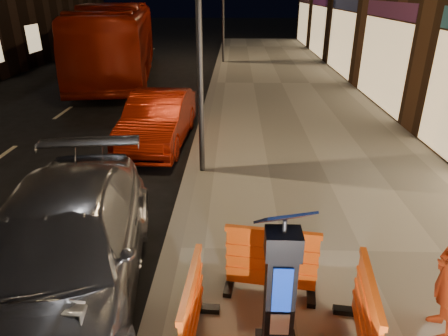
{
  "coord_description": "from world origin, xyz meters",
  "views": [
    {
      "loc": [
        0.99,
        -5.24,
        3.89
      ],
      "look_at": [
        0.8,
        1.0,
        1.1
      ],
      "focal_mm": 32.0,
      "sensor_mm": 36.0,
      "label": 1
    }
  ],
  "objects_px": {
    "barrier_kerbside": "(192,313)",
    "bus_doubledecker": "(121,77)",
    "barrier_bldgside": "(366,317)",
    "car_red": "(160,143)",
    "car_silver": "(69,297)",
    "barrier_back": "(271,261)",
    "parking_kiosk": "(280,287)"
  },
  "relations": [
    {
      "from": "barrier_back",
      "to": "barrier_bldgside",
      "type": "relative_size",
      "value": 1.0
    },
    {
      "from": "parking_kiosk",
      "to": "barrier_back",
      "type": "xyz_separation_m",
      "value": [
        0.0,
        0.95,
        -0.38
      ]
    },
    {
      "from": "barrier_bldgside",
      "to": "car_silver",
      "type": "relative_size",
      "value": 0.24
    },
    {
      "from": "car_red",
      "to": "bus_doubledecker",
      "type": "height_order",
      "value": "bus_doubledecker"
    },
    {
      "from": "bus_doubledecker",
      "to": "car_silver",
      "type": "bearing_deg",
      "value": -86.84
    },
    {
      "from": "barrier_bldgside",
      "to": "car_red",
      "type": "distance_m",
      "value": 7.86
    },
    {
      "from": "barrier_back",
      "to": "barrier_bldgside",
      "type": "height_order",
      "value": "same"
    },
    {
      "from": "car_silver",
      "to": "bus_doubledecker",
      "type": "height_order",
      "value": "bus_doubledecker"
    },
    {
      "from": "car_red",
      "to": "barrier_bldgside",
      "type": "bearing_deg",
      "value": -60.93
    },
    {
      "from": "parking_kiosk",
      "to": "car_silver",
      "type": "relative_size",
      "value": 0.34
    },
    {
      "from": "barrier_bldgside",
      "to": "car_silver",
      "type": "distance_m",
      "value": 3.88
    },
    {
      "from": "car_silver",
      "to": "car_red",
      "type": "distance_m",
      "value": 6.1
    },
    {
      "from": "barrier_back",
      "to": "car_silver",
      "type": "xyz_separation_m",
      "value": [
        -2.77,
        -0.05,
        -0.64
      ]
    },
    {
      "from": "parking_kiosk",
      "to": "barrier_bldgside",
      "type": "bearing_deg",
      "value": 5.49
    },
    {
      "from": "barrier_back",
      "to": "car_red",
      "type": "height_order",
      "value": "barrier_back"
    },
    {
      "from": "car_silver",
      "to": "car_red",
      "type": "xyz_separation_m",
      "value": [
        0.18,
        6.1,
        0.0
      ]
    },
    {
      "from": "barrier_kerbside",
      "to": "car_red",
      "type": "xyz_separation_m",
      "value": [
        -1.64,
        7.0,
        -0.64
      ]
    },
    {
      "from": "barrier_back",
      "to": "car_silver",
      "type": "distance_m",
      "value": 2.84
    },
    {
      "from": "barrier_back",
      "to": "barrier_kerbside",
      "type": "distance_m",
      "value": 1.34
    },
    {
      "from": "barrier_back",
      "to": "bus_doubledecker",
      "type": "height_order",
      "value": "bus_doubledecker"
    },
    {
      "from": "parking_kiosk",
      "to": "barrier_kerbside",
      "type": "height_order",
      "value": "parking_kiosk"
    },
    {
      "from": "barrier_bldgside",
      "to": "bus_doubledecker",
      "type": "distance_m",
      "value": 17.72
    },
    {
      "from": "barrier_kerbside",
      "to": "bus_doubledecker",
      "type": "bearing_deg",
      "value": 21.22
    },
    {
      "from": "parking_kiosk",
      "to": "car_silver",
      "type": "height_order",
      "value": "parking_kiosk"
    },
    {
      "from": "barrier_bldgside",
      "to": "car_silver",
      "type": "bearing_deg",
      "value": 83.9
    },
    {
      "from": "parking_kiosk",
      "to": "barrier_kerbside",
      "type": "relative_size",
      "value": 1.4
    },
    {
      "from": "parking_kiosk",
      "to": "bus_doubledecker",
      "type": "distance_m",
      "value": 17.38
    },
    {
      "from": "barrier_bldgside",
      "to": "car_silver",
      "type": "height_order",
      "value": "barrier_bldgside"
    },
    {
      "from": "barrier_bldgside",
      "to": "car_red",
      "type": "height_order",
      "value": "barrier_bldgside"
    },
    {
      "from": "barrier_back",
      "to": "car_silver",
      "type": "relative_size",
      "value": 0.24
    },
    {
      "from": "car_red",
      "to": "barrier_kerbside",
      "type": "bearing_deg",
      "value": -74.58
    },
    {
      "from": "barrier_kerbside",
      "to": "car_red",
      "type": "distance_m",
      "value": 7.21
    }
  ]
}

